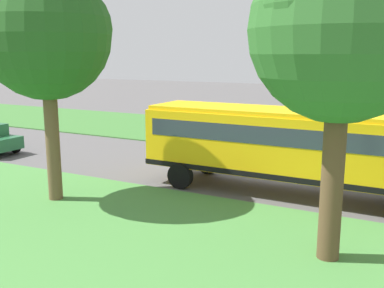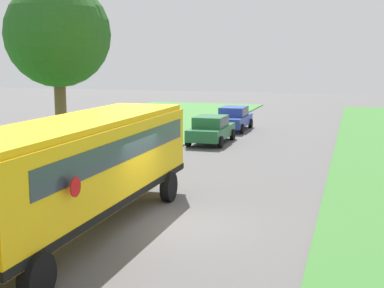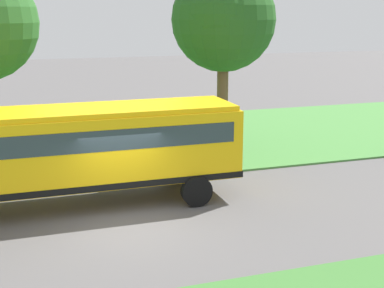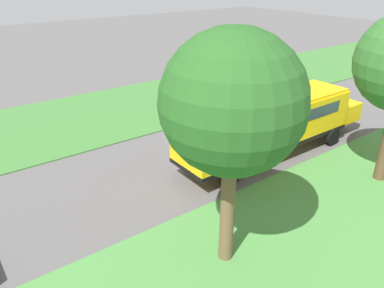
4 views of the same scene
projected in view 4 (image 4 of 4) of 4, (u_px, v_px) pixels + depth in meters
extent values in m
plane|color=#565454|center=(220.00, 148.00, 21.20)|extent=(120.00, 120.00, 0.00)
cube|color=#3D7533|center=(141.00, 105.00, 27.73)|extent=(10.00, 80.00, 0.07)
cube|color=yellow|center=(267.00, 124.00, 19.45)|extent=(2.50, 10.50, 2.20)
cube|color=yellow|center=(336.00, 110.00, 23.01)|extent=(2.20, 1.90, 1.10)
cube|color=yellow|center=(269.00, 103.00, 18.95)|extent=(2.35, 10.29, 0.16)
cube|color=black|center=(266.00, 141.00, 19.87)|extent=(2.54, 10.54, 0.20)
cube|color=#2D3842|center=(264.00, 117.00, 19.09)|extent=(2.53, 9.24, 0.64)
cube|color=#2D3842|center=(329.00, 97.00, 22.04)|extent=(2.25, 0.12, 0.80)
cylinder|color=red|center=(284.00, 103.00, 21.98)|extent=(0.03, 0.44, 0.44)
cylinder|color=black|center=(297.00, 123.00, 23.21)|extent=(0.30, 1.00, 1.00)
cylinder|color=black|center=(332.00, 137.00, 21.40)|extent=(0.30, 1.00, 1.00)
cylinder|color=black|center=(196.00, 158.00, 18.99)|extent=(0.30, 1.00, 1.00)
cylinder|color=black|center=(229.00, 179.00, 17.17)|extent=(0.30, 1.00, 1.00)
cylinder|color=brown|center=(227.00, 209.00, 12.32)|extent=(0.48, 0.48, 4.14)
sphere|color=#23561E|center=(233.00, 103.00, 10.73)|extent=(4.35, 4.35, 4.35)
sphere|color=#23561E|center=(230.00, 89.00, 11.24)|extent=(3.14, 3.14, 3.14)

